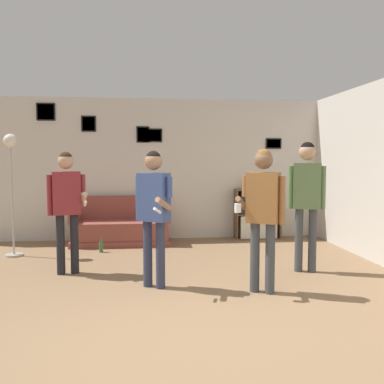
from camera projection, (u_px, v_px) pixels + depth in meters
ground_plane at (193, 341)px, 3.63m from camera, size 20.00×20.00×0.00m
wall_back at (166, 169)px, 8.27m from camera, size 8.37×0.08×2.70m
wall_right at (382, 173)px, 6.20m from camera, size 0.06×7.15×2.70m
couch at (121, 228)px, 7.84m from camera, size 1.76×0.80×0.85m
bookshelf at (258, 214)px, 8.30m from camera, size 0.88×0.30×0.97m
floor_lamp at (11, 168)px, 6.73m from camera, size 0.28×0.28×1.94m
person_player_foreground_left at (67, 200)px, 5.70m from camera, size 0.55×0.42×1.64m
person_player_foreground_center at (154, 204)px, 5.09m from camera, size 0.43×0.59×1.64m
person_watcher_holding_cup at (263, 205)px, 4.88m from camera, size 0.58×0.35×1.66m
person_spectator_near_bookshelf at (307, 192)px, 5.80m from camera, size 0.48×0.30×1.78m
bottle_on_floor at (101, 247)px, 7.10m from camera, size 0.07×0.07×0.24m
drinking_cup at (249, 187)px, 8.24m from camera, size 0.07×0.07×0.09m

